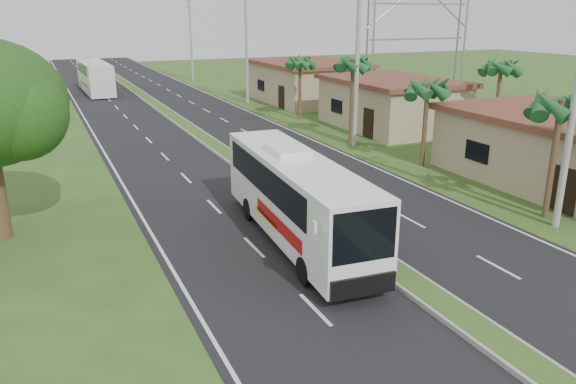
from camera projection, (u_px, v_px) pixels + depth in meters
name	position (u px, v px, depth m)	size (l,w,h in m)	color
ground	(413.00, 287.00, 17.81)	(180.00, 180.00, 0.00)	#2F511D
road_asphalt	(221.00, 151.00, 35.16)	(14.00, 160.00, 0.02)	black
median_strip	(220.00, 150.00, 35.13)	(1.20, 160.00, 0.18)	gray
lane_edge_left	(110.00, 162.00, 32.54)	(0.12, 160.00, 0.01)	silver
lane_edge_right	(316.00, 142.00, 37.78)	(0.12, 160.00, 0.01)	silver
shop_near	(574.00, 150.00, 27.95)	(8.60, 12.60, 3.52)	tan
shop_mid	(391.00, 103.00, 41.81)	(7.60, 10.60, 3.67)	tan
shop_far	(308.00, 82.00, 53.93)	(8.60, 11.60, 3.82)	tan
palm_verge_a	(561.00, 106.00, 22.48)	(2.40, 2.40, 5.45)	#473321
palm_verge_b	(428.00, 88.00, 30.56)	(2.40, 2.40, 5.05)	#473321
palm_verge_c	(353.00, 64.00, 36.17)	(2.40, 2.40, 5.85)	#473321
palm_verge_d	(300.00, 62.00, 44.35)	(2.40, 2.40, 5.25)	#473321
palm_behind_shop	(501.00, 67.00, 36.16)	(2.40, 2.40, 5.65)	#473321
utility_pole_b	(357.00, 47.00, 34.82)	(3.20, 0.28, 12.00)	gray
utility_pole_c	(246.00, 42.00, 52.37)	(1.60, 0.28, 11.00)	gray
utility_pole_d	(191.00, 36.00, 69.80)	(1.60, 0.28, 10.50)	gray
billboard_lattice	(418.00, 29.00, 50.36)	(10.18, 1.18, 12.07)	gray
coach_bus_main	(296.00, 193.00, 20.84)	(2.98, 10.88, 3.47)	white
coach_bus_far	(95.00, 76.00, 59.81)	(2.67, 11.22, 3.25)	silver
motorcyclist	(262.00, 197.00, 23.64)	(1.80, 0.97, 2.43)	black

